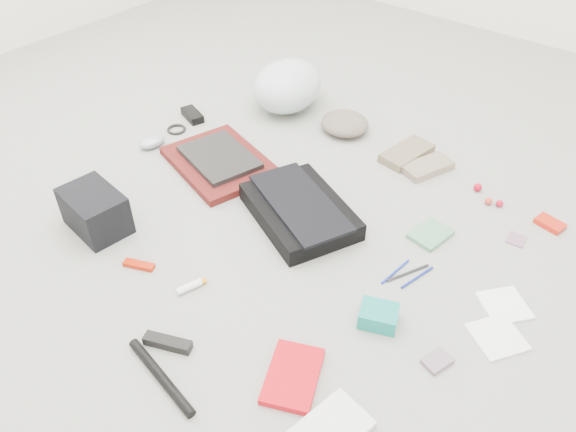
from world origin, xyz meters
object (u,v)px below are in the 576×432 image
Objects in this scene: camera_bag at (95,211)px; accordion_wallet at (379,316)px; book_red at (293,376)px; laptop at (219,157)px; bike_helmet at (287,86)px; messenger_bag at (300,211)px.

camera_bag is 2.06× the size of accordion_wallet.
camera_bag reaches higher than accordion_wallet.
camera_bag reaches higher than book_red.
camera_bag reaches higher than laptop.
bike_helmet reaches higher than accordion_wallet.
laptop is at bearing 121.10° from book_red.
laptop is (-0.43, 0.05, 0.01)m from messenger_bag.
messenger_bag is at bearing -58.35° from bike_helmet.
bike_helmet is 1.38m from book_red.
bike_helmet is 1.23m from accordion_wallet.
laptop is 1.36× the size of camera_bag.
accordion_wallet is (0.93, 0.24, -0.04)m from camera_bag.
accordion_wallet reaches higher than laptop.
camera_bag is at bearing 152.68° from book_red.
bike_helmet is at bearing 118.50° from accordion_wallet.
camera_bag is at bearing -80.85° from laptop.
messenger_bag reaches higher than laptop.
camera_bag is at bearing -99.49° from bike_helmet.
bike_helmet reaches higher than camera_bag.
laptop reaches higher than book_red.
camera_bag is 0.96m from accordion_wallet.
bike_helmet is 1.82× the size of book_red.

